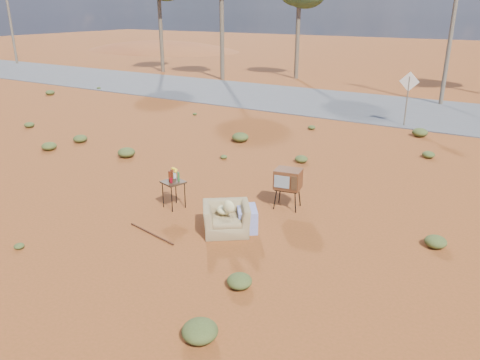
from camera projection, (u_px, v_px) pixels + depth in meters
The scene contains 11 objects.
ground at pixel (203, 229), 10.27m from camera, with size 140.00×140.00×0.00m, color brown.
highway at pixel (387, 109), 22.27m from camera, with size 140.00×7.00×0.04m, color #565659.
dirt_mound at pixel (162, 50), 52.11m from camera, with size 26.00×18.00×2.00m, color brown.
armchair at pixel (230, 214), 10.04m from camera, with size 1.26×1.27×0.86m.
tv_unit at pixel (288, 180), 11.12m from camera, with size 0.68×0.59×0.98m.
side_table at pixel (173, 180), 11.18m from camera, with size 0.58×0.58×0.96m.
rusty_bar at pixel (152, 234), 10.03m from camera, with size 0.04×0.04×1.45m, color #452112.
road_sign at pixel (408, 89), 18.62m from camera, with size 0.78×0.06×2.19m.
utility_pole_west at pixel (9, 12), 38.43m from camera, with size 1.40×0.20×8.00m.
utility_pole_center at pixel (454, 17), 21.85m from camera, with size 1.40×0.20×8.00m.
scrub_patch at pixel (266, 163), 14.15m from camera, with size 17.49×8.07×0.33m.
Camera 1 is at (5.50, -7.47, 4.60)m, focal length 35.00 mm.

